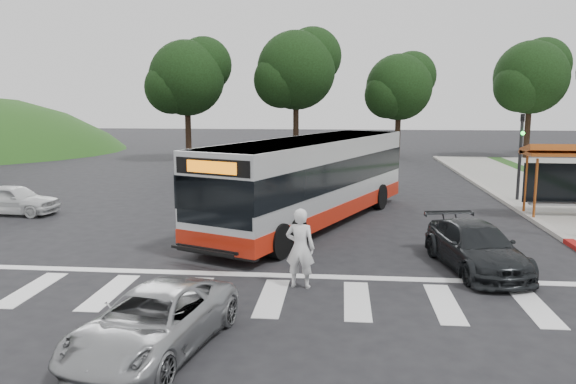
# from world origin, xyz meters

# --- Properties ---
(ground) EXTENTS (140.00, 140.00, 0.00)m
(ground) POSITION_xyz_m (0.00, 0.00, 0.00)
(ground) COLOR black
(ground) RESTS_ON ground
(sidewalk_east) EXTENTS (4.00, 40.00, 0.12)m
(sidewalk_east) POSITION_xyz_m (11.00, 8.00, 0.06)
(sidewalk_east) COLOR gray
(sidewalk_east) RESTS_ON ground
(curb_east) EXTENTS (0.30, 40.00, 0.15)m
(curb_east) POSITION_xyz_m (9.00, 8.00, 0.07)
(curb_east) COLOR #9E9991
(curb_east) RESTS_ON ground
(crosswalk_ladder) EXTENTS (18.00, 2.60, 0.01)m
(crosswalk_ladder) POSITION_xyz_m (0.00, -5.00, 0.01)
(crosswalk_ladder) COLOR silver
(crosswalk_ladder) RESTS_ON ground
(traffic_signal_ne_short) EXTENTS (0.18, 0.37, 4.00)m
(traffic_signal_ne_short) POSITION_xyz_m (9.60, 8.49, 2.48)
(traffic_signal_ne_short) COLOR black
(traffic_signal_ne_short) RESTS_ON ground
(tree_ne_a) EXTENTS (6.16, 5.74, 9.30)m
(tree_ne_a) POSITION_xyz_m (16.08, 28.06, 6.39)
(tree_ne_a) COLOR black
(tree_ne_a) RESTS_ON parking_lot
(tree_north_a) EXTENTS (6.60, 6.15, 10.17)m
(tree_north_a) POSITION_xyz_m (-1.92, 26.07, 6.92)
(tree_north_a) COLOR black
(tree_north_a) RESTS_ON ground
(tree_north_b) EXTENTS (5.72, 5.33, 8.43)m
(tree_north_b) POSITION_xyz_m (6.07, 28.06, 5.66)
(tree_north_b) COLOR black
(tree_north_b) RESTS_ON ground
(tree_north_c) EXTENTS (6.16, 5.74, 9.30)m
(tree_north_c) POSITION_xyz_m (-9.92, 24.06, 6.29)
(tree_north_c) COLOR black
(tree_north_c) RESTS_ON ground
(transit_bus) EXTENTS (7.36, 12.44, 3.20)m
(transit_bus) POSITION_xyz_m (0.50, 3.09, 1.60)
(transit_bus) COLOR #BABDBF
(transit_bus) RESTS_ON ground
(pedestrian) EXTENTS (0.80, 0.59, 2.01)m
(pedestrian) POSITION_xyz_m (0.60, -4.16, 1.01)
(pedestrian) COLOR silver
(pedestrian) RESTS_ON ground
(dark_sedan) EXTENTS (2.57, 4.64, 1.27)m
(dark_sedan) POSITION_xyz_m (5.30, -2.21, 0.64)
(dark_sedan) COLOR black
(dark_sedan) RESTS_ON ground
(silver_suv_south) EXTENTS (2.73, 4.50, 1.17)m
(silver_suv_south) POSITION_xyz_m (-1.84, -8.04, 0.58)
(silver_suv_south) COLOR #929497
(silver_suv_south) RESTS_ON ground
(west_car_white) EXTENTS (3.70, 1.72, 1.23)m
(west_car_white) POSITION_xyz_m (-11.69, 3.68, 0.61)
(west_car_white) COLOR silver
(west_car_white) RESTS_ON ground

